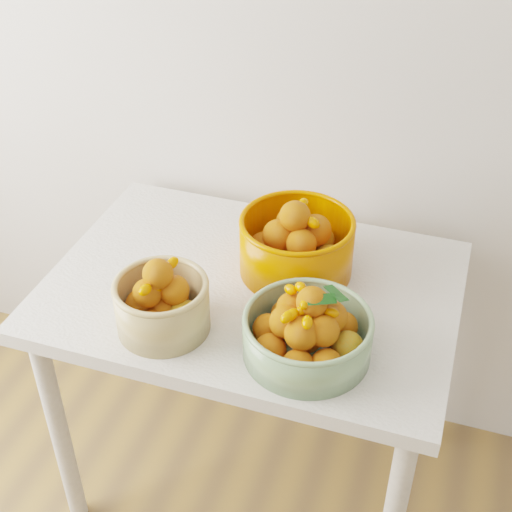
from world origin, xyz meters
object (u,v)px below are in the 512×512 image
(bowl_cream, at_px, (162,303))
(bowl_orange, at_px, (296,244))
(table, at_px, (252,313))
(bowl_green, at_px, (307,332))

(bowl_cream, bearing_deg, bowl_orange, 52.96)
(table, distance_m, bowl_orange, 0.22)
(bowl_cream, xyz_separation_m, bowl_green, (0.33, 0.02, -0.01))
(bowl_cream, relative_size, bowl_green, 0.71)
(table, height_order, bowl_orange, bowl_orange)
(table, height_order, bowl_cream, bowl_cream)
(bowl_green, bearing_deg, table, 134.74)
(table, bearing_deg, bowl_orange, 46.20)
(bowl_green, height_order, bowl_orange, bowl_orange)
(table, relative_size, bowl_green, 2.71)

